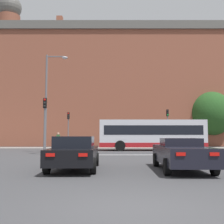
% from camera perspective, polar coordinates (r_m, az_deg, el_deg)
% --- Properties ---
extents(ground_plane, '(400.00, 400.00, 0.00)m').
position_cam_1_polar(ground_plane, '(6.03, 4.80, -19.00)').
color(ground_plane, '#3D3D3F').
extents(stop_line_strip, '(9.46, 0.30, 0.01)m').
position_cam_1_polar(stop_line_strip, '(21.66, 1.12, -8.69)').
color(stop_line_strip, silver).
rests_on(stop_line_strip, ground_plane).
extents(far_pavement, '(70.51, 2.50, 0.01)m').
position_cam_1_polar(far_pavement, '(33.84, 0.64, -7.28)').
color(far_pavement, gray).
rests_on(far_pavement, ground_plane).
extents(brick_civic_building, '(37.99, 13.60, 24.14)m').
position_cam_1_polar(brick_civic_building, '(44.64, -1.62, 4.67)').
color(brick_civic_building, brown).
rests_on(brick_civic_building, ground_plane).
extents(car_saloon_left, '(2.06, 4.82, 1.44)m').
position_cam_1_polar(car_saloon_left, '(12.51, -7.81, -8.12)').
color(car_saloon_left, black).
rests_on(car_saloon_left, ground_plane).
extents(car_roadster_right, '(2.06, 4.94, 1.36)m').
position_cam_1_polar(car_roadster_right, '(12.46, 13.69, -8.20)').
color(car_roadster_right, black).
rests_on(car_roadster_right, ground_plane).
extents(bus_crossing_lead, '(10.30, 2.63, 2.99)m').
position_cam_1_polar(bus_crossing_lead, '(28.17, 7.89, -4.49)').
color(bus_crossing_lead, silver).
rests_on(bus_crossing_lead, ground_plane).
extents(traffic_light_far_left, '(0.26, 0.31, 4.23)m').
position_cam_1_polar(traffic_light_far_left, '(33.70, -9.08, -2.40)').
color(traffic_light_far_left, slate).
rests_on(traffic_light_far_left, ground_plane).
extents(traffic_light_near_left, '(0.26, 0.31, 4.41)m').
position_cam_1_polar(traffic_light_near_left, '(22.54, -13.73, -0.90)').
color(traffic_light_near_left, slate).
rests_on(traffic_light_near_left, ground_plane).
extents(traffic_light_far_right, '(0.26, 0.31, 4.55)m').
position_cam_1_polar(traffic_light_far_right, '(33.72, 11.03, -2.05)').
color(traffic_light_far_right, slate).
rests_on(traffic_light_far_right, ground_plane).
extents(street_lamp_junction, '(1.90, 0.36, 8.45)m').
position_cam_1_polar(street_lamp_junction, '(24.70, -12.83, 3.62)').
color(street_lamp_junction, slate).
rests_on(street_lamp_junction, ground_plane).
extents(pedestrian_waiting, '(0.44, 0.31, 1.82)m').
position_cam_1_polar(pedestrian_waiting, '(34.00, -11.09, -5.36)').
color(pedestrian_waiting, black).
rests_on(pedestrian_waiting, ground_plane).
extents(pedestrian_walking_east, '(0.42, 0.45, 1.66)m').
position_cam_1_polar(pedestrian_walking_east, '(34.46, -0.15, -5.63)').
color(pedestrian_walking_east, brown).
rests_on(pedestrian_walking_east, ground_plane).
extents(tree_by_building, '(5.71, 5.71, 7.44)m').
position_cam_1_polar(tree_by_building, '(40.50, 19.29, -0.32)').
color(tree_by_building, '#4C3823').
rests_on(tree_by_building, ground_plane).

